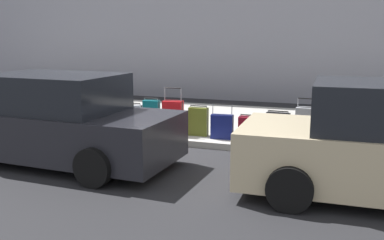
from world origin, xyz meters
The scene contains 15 objects.
ground_plane centered at (0.00, 0.00, 0.00)m, with size 40.00×40.00×0.00m, color black.
sidewalk_curb centered at (0.00, -2.50, 0.07)m, with size 18.00×5.00×0.14m, color #9E9B93.
suitcase_teal_0 centered at (-3.66, -0.56, 0.40)m, with size 0.40×0.25×0.83m.
suitcase_silver_1 centered at (-3.15, -0.49, 0.53)m, with size 0.38×0.24×0.98m.
suitcase_black_2 centered at (-2.59, -0.52, 0.45)m, with size 0.49×0.28×0.68m.
suitcase_maroon_3 centered at (-2.00, -0.47, 0.40)m, with size 0.45×0.26×0.57m.
suitcase_navy_4 centered at (-1.41, -0.43, 0.41)m, with size 0.49×0.21×0.78m.
suitcase_olive_5 centered at (-0.83, -0.56, 0.46)m, with size 0.44×0.20×0.69m.
suitcase_red_6 centered at (-0.26, -0.44, 0.53)m, with size 0.46×0.25×1.08m.
suitcase_teal_7 centered at (0.28, -0.46, 0.52)m, with size 0.38×0.21×0.82m.
suitcase_silver_8 centered at (0.80, -0.57, 0.44)m, with size 0.42×0.21×0.67m.
fire_hydrant centered at (1.56, -0.51, 0.54)m, with size 0.39×0.21×0.77m.
bollard_post centered at (2.32, -0.36, 0.53)m, with size 0.14×0.14×0.78m, color brown.
parking_meter centered at (-4.45, -0.76, 0.97)m, with size 0.12×0.09×1.27m.
parked_car_charcoal_1 centered at (1.17, 1.84, 0.78)m, with size 4.67×2.17×1.66m.
Camera 1 is at (-3.82, 8.43, 2.36)m, focal length 40.39 mm.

